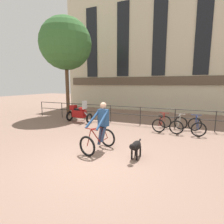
# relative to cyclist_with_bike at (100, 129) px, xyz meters

# --- Properties ---
(ground_plane) EXTENTS (60.00, 60.00, 0.00)m
(ground_plane) POSITION_rel_cyclist_with_bike_xyz_m (0.29, -0.85, -0.76)
(ground_plane) COLOR #846656
(canal_railing) EXTENTS (15.05, 0.05, 1.05)m
(canal_railing) POSITION_rel_cyclist_with_bike_xyz_m (0.29, 4.35, -0.05)
(canal_railing) COLOR #2D2B28
(canal_railing) RESTS_ON ground_plane
(building_facade) EXTENTS (18.00, 0.72, 11.21)m
(building_facade) POSITION_rel_cyclist_with_bike_xyz_m (0.29, 10.14, 4.82)
(building_facade) COLOR beige
(building_facade) RESTS_ON ground_plane
(cyclist_with_bike) EXTENTS (0.90, 1.28, 1.70)m
(cyclist_with_bike) POSITION_rel_cyclist_with_bike_xyz_m (0.00, 0.00, 0.00)
(cyclist_with_bike) COLOR black
(cyclist_with_bike) RESTS_ON ground_plane
(dog) EXTENTS (0.28, 0.92, 0.58)m
(dog) POSITION_rel_cyclist_with_bike_xyz_m (1.35, -0.20, -0.36)
(dog) COLOR black
(dog) RESTS_ON ground_plane
(parked_motorcycle) EXTENTS (1.69, 0.73, 1.35)m
(parked_motorcycle) POSITION_rel_cyclist_with_bike_xyz_m (-3.37, 3.57, -0.20)
(parked_motorcycle) COLOR black
(parked_motorcycle) RESTS_ON ground_plane
(parked_bicycle_near_lamp) EXTENTS (0.84, 1.21, 0.86)m
(parked_bicycle_near_lamp) POSITION_rel_cyclist_with_bike_xyz_m (1.60, 3.70, -0.41)
(parked_bicycle_near_lamp) COLOR black
(parked_bicycle_near_lamp) RESTS_ON ground_plane
(parked_bicycle_mid_left) EXTENTS (0.81, 1.19, 0.86)m
(parked_bicycle_mid_left) POSITION_rel_cyclist_with_bike_xyz_m (2.40, 3.70, -0.41)
(parked_bicycle_mid_left) COLOR black
(parked_bicycle_mid_left) RESTS_ON ground_plane
(parked_bicycle_mid_right) EXTENTS (0.79, 1.18, 0.86)m
(parked_bicycle_mid_right) POSITION_rel_cyclist_with_bike_xyz_m (3.20, 3.70, -0.41)
(parked_bicycle_mid_right) COLOR black
(parked_bicycle_mid_right) RESTS_ON ground_plane
(tree_canalside_left) EXTENTS (3.70, 3.70, 7.05)m
(tree_canalside_left) POSITION_rel_cyclist_with_bike_xyz_m (-5.57, 5.35, 4.42)
(tree_canalside_left) COLOR brown
(tree_canalside_left) RESTS_ON ground_plane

